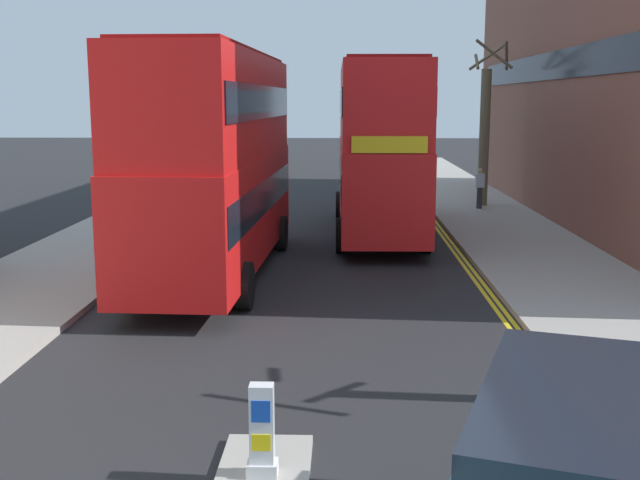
{
  "coord_description": "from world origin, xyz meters",
  "views": [
    {
      "loc": [
        0.92,
        -3.56,
        4.43
      ],
      "look_at": [
        0.5,
        11.0,
        1.8
      ],
      "focal_mm": 43.45,
      "sensor_mm": 36.0,
      "label": 1
    }
  ],
  "objects_px": {
    "double_decker_bus_away": "(216,157)",
    "pedestrian_far": "(480,187)",
    "keep_left_bollard": "(262,434)",
    "double_decker_bus_oncoming": "(378,143)"
  },
  "relations": [
    {
      "from": "double_decker_bus_oncoming",
      "to": "pedestrian_far",
      "type": "relative_size",
      "value": 6.68
    },
    {
      "from": "keep_left_bollard",
      "to": "pedestrian_far",
      "type": "relative_size",
      "value": 0.69
    },
    {
      "from": "keep_left_bollard",
      "to": "double_decker_bus_oncoming",
      "type": "distance_m",
      "value": 17.67
    },
    {
      "from": "double_decker_bus_away",
      "to": "double_decker_bus_oncoming",
      "type": "distance_m",
      "value": 7.7
    },
    {
      "from": "keep_left_bollard",
      "to": "double_decker_bus_away",
      "type": "distance_m",
      "value": 11.54
    },
    {
      "from": "keep_left_bollard",
      "to": "double_decker_bus_oncoming",
      "type": "height_order",
      "value": "double_decker_bus_oncoming"
    },
    {
      "from": "double_decker_bus_away",
      "to": "pedestrian_far",
      "type": "height_order",
      "value": "double_decker_bus_away"
    },
    {
      "from": "keep_left_bollard",
      "to": "pedestrian_far",
      "type": "bearing_deg",
      "value": 74.13
    },
    {
      "from": "double_decker_bus_away",
      "to": "double_decker_bus_oncoming",
      "type": "bearing_deg",
      "value": 55.27
    },
    {
      "from": "pedestrian_far",
      "to": "keep_left_bollard",
      "type": "bearing_deg",
      "value": -105.87
    }
  ]
}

